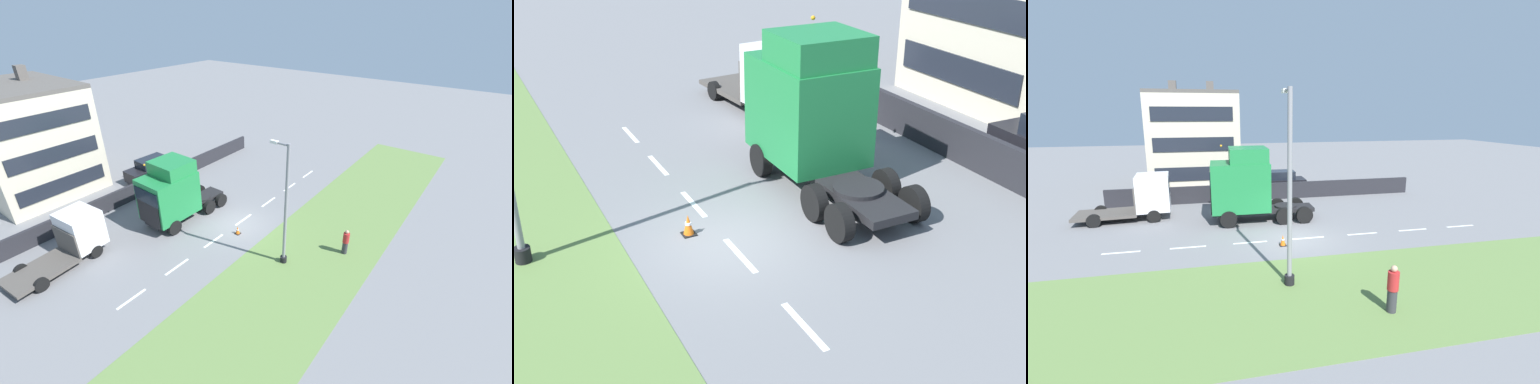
{
  "view_description": "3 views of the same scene",
  "coord_description": "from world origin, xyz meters",
  "views": [
    {
      "loc": [
        -13.26,
        15.56,
        13.78
      ],
      "look_at": [
        -1.02,
        -0.86,
        2.58
      ],
      "focal_mm": 24.0,
      "sensor_mm": 36.0,
      "label": 1
    },
    {
      "loc": [
        -5.68,
        -13.27,
        8.44
      ],
      "look_at": [
        0.84,
        -0.72,
        1.59
      ],
      "focal_mm": 45.0,
      "sensor_mm": 36.0,
      "label": 2
    },
    {
      "loc": [
        -17.08,
        4.34,
        6.74
      ],
      "look_at": [
        -0.83,
        0.84,
        2.87
      ],
      "focal_mm": 24.0,
      "sensor_mm": 36.0,
      "label": 3
    }
  ],
  "objects": [
    {
      "name": "lane_markings",
      "position": [
        0.0,
        -0.7,
        0.0
      ],
      "size": [
        0.16,
        21.0,
        0.0
      ],
      "color": "white",
      "rests_on": "ground"
    },
    {
      "name": "boundary_wall",
      "position": [
        9.0,
        0.0,
        0.65
      ],
      "size": [
        0.25,
        24.0,
        1.31
      ],
      "color": "#232328",
      "rests_on": "ground"
    },
    {
      "name": "ground_plane",
      "position": [
        0.0,
        0.0,
        0.0
      ],
      "size": [
        120.0,
        120.0,
        0.0
      ],
      "primitive_type": "plane",
      "color": "slate",
      "rests_on": "ground"
    },
    {
      "name": "flatbed_truck",
      "position": [
        5.73,
        8.53,
        1.51
      ],
      "size": [
        2.72,
        5.88,
        2.87
      ],
      "rotation": [
        0.0,
        0.0,
        3.22
      ],
      "color": "silver",
      "rests_on": "ground"
    },
    {
      "name": "lorry_cab",
      "position": [
        3.86,
        2.37,
        2.33
      ],
      "size": [
        2.8,
        6.52,
        4.8
      ],
      "rotation": [
        0.0,
        0.0,
        -0.02
      ],
      "color": "black",
      "rests_on": "ground"
    },
    {
      "name": "traffic_cone_lead",
      "position": [
        -0.76,
        0.89,
        0.28
      ],
      "size": [
        0.36,
        0.36,
        0.58
      ],
      "color": "black",
      "rests_on": "ground"
    }
  ]
}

